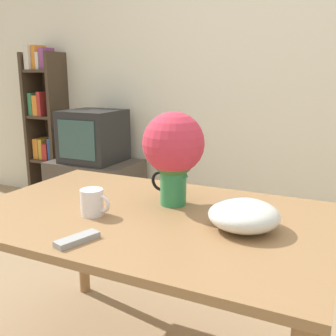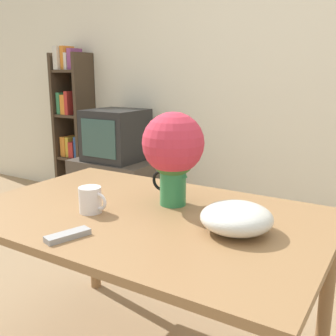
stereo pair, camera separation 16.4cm
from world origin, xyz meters
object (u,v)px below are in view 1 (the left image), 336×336
(tv_set, at_px, (93,136))
(coffee_mug, at_px, (93,202))
(white_bowl, at_px, (244,215))
(flower_vase, at_px, (173,150))

(tv_set, bearing_deg, coffee_mug, -53.83)
(white_bowl, bearing_deg, coffee_mug, -168.78)
(tv_set, bearing_deg, flower_vase, -44.00)
(coffee_mug, distance_m, tv_set, 2.00)
(flower_vase, distance_m, coffee_mug, 0.39)
(coffee_mug, bearing_deg, flower_vase, 48.32)
(flower_vase, relative_size, white_bowl, 1.54)
(flower_vase, distance_m, tv_set, 1.97)
(flower_vase, xyz_separation_m, white_bowl, (0.34, -0.14, -0.18))
(flower_vase, height_order, tv_set, flower_vase)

